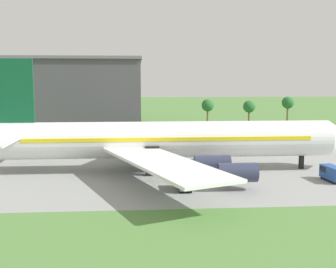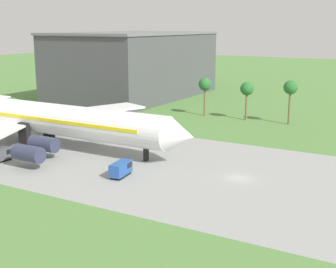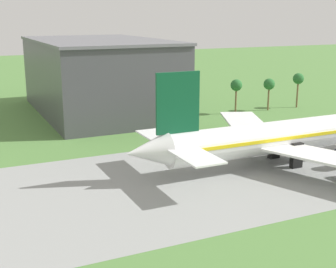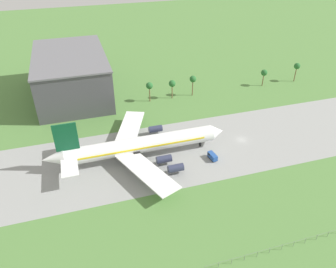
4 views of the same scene
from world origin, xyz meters
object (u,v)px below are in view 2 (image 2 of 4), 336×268
Objects in this scene: terminal_building at (135,65)px; fuel_truck at (2,154)px; jet_airliner at (42,118)px; baggage_tug at (121,169)px.

fuel_truck is at bearing -73.49° from terminal_building.
jet_airliner is at bearing -72.54° from terminal_building.
terminal_building is at bearing 107.46° from jet_airliner.
terminal_building reaches higher than jet_airliner.
terminal_building is (-24.03, 81.08, 10.04)m from fuel_truck.
terminal_building is at bearing 122.32° from baggage_tug.
jet_airliner is at bearing 101.68° from fuel_truck.
baggage_tug is at bearing 8.57° from fuel_truck.
jet_airliner is 17.02× the size of fuel_truck.
jet_airliner is 14.61m from fuel_truck.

